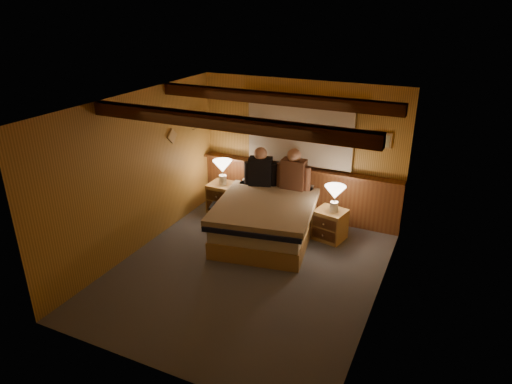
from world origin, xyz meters
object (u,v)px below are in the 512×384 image
Objects in this scene: lamp_left at (223,168)px; person_left at (260,169)px; person_right at (294,172)px; lamp_right at (335,194)px; nightstand_left at (223,198)px; nightstand_right at (330,225)px; bed at (266,219)px; duffel_bag at (225,213)px.

person_left is (0.73, 0.01, 0.08)m from lamp_left.
person_left is 0.57m from person_right.
lamp_right is 0.87m from person_right.
lamp_left is at bearing -177.70° from person_right.
nightstand_left is 1.01× the size of nightstand_right.
nightstand_right is (0.95, 0.39, -0.09)m from bed.
duffel_bag is (0.23, -0.36, -0.69)m from lamp_left.
nightstand_right is at bearing 12.61° from bed.
nightstand_left is 1.20× the size of lamp_left.
lamp_left is 0.81m from duffel_bag.
lamp_left is (-2.05, 0.19, 0.60)m from nightstand_right.
nightstand_right is 0.56m from lamp_right.
person_right reaches higher than nightstand_right.
nightstand_left is at bearing 142.21° from bed.
person_left is (-1.37, 0.22, 0.12)m from lamp_right.
person_right is (0.57, 0.09, 0.01)m from person_left.
bed is 1.27m from nightstand_left.
bed reaches higher than nightstand_right.
lamp_left is (0.01, -0.01, 0.58)m from nightstand_left.
lamp_left is at bearing 142.34° from bed.
person_left reaches higher than lamp_left.
bed is at bearing -72.75° from person_left.
person_right reaches higher than lamp_right.
bed is 3.96× the size of nightstand_left.
person_left is at bearing -176.61° from nightstand_right.
lamp_right is 0.63× the size of person_left.
nightstand_right is at bearing 154.66° from lamp_right.
nightstand_right is at bearing -5.16° from lamp_left.
person_left is (-1.32, 0.20, 0.67)m from nightstand_right.
lamp_right is (2.10, -0.21, -0.04)m from lamp_left.
bed is 0.92m from duffel_bag.
person_left is at bearing 0.70° from nightstand_left.
nightstand_right is at bearing -10.44° from duffel_bag.
person_right reaches higher than person_left.
nightstand_left is at bearing -178.18° from person_right.
bed is 0.92m from person_left.
lamp_right is (2.11, -0.22, 0.54)m from nightstand_left.
person_right reaches higher than lamp_left.
lamp_right is at bearing -23.39° from person_right.
lamp_left is 1.03× the size of lamp_right.
person_right is (-0.75, 0.29, 0.69)m from nightstand_right.
duffel_bag is (-1.82, -0.17, -0.09)m from nightstand_right.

